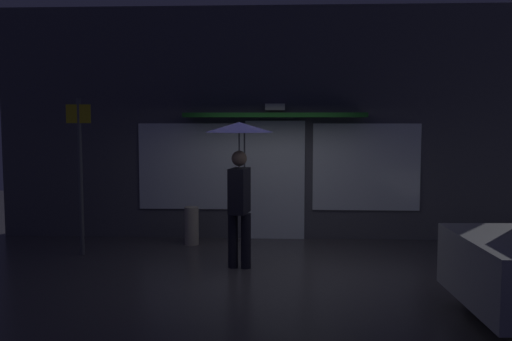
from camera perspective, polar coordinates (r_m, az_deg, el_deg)
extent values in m
plane|color=#423F44|center=(8.50, 1.68, -9.94)|extent=(18.00, 18.00, 0.00)
cube|color=#4C4C56|center=(10.56, 1.96, 4.77)|extent=(10.35, 0.30, 4.29)
cube|color=white|center=(10.45, 1.93, -0.98)|extent=(1.10, 0.04, 2.20)
cube|color=white|center=(10.56, -6.57, 0.42)|extent=(1.96, 0.04, 1.60)
cube|color=white|center=(10.53, 11.11, 0.34)|extent=(1.96, 0.04, 1.60)
cube|color=white|center=(10.31, 1.94, 6.45)|extent=(0.36, 0.16, 0.12)
cube|color=#144C19|center=(10.06, 1.92, 5.63)|extent=(3.20, 0.70, 0.08)
cylinder|color=black|center=(8.45, -1.03, -7.14)|extent=(0.15, 0.15, 0.83)
cylinder|color=black|center=(8.50, -2.35, -7.07)|extent=(0.15, 0.15, 0.83)
cube|color=black|center=(8.35, -1.71, -2.06)|extent=(0.32, 0.49, 0.67)
cube|color=silver|center=(8.34, -2.60, -2.07)|extent=(0.04, 0.14, 0.54)
cube|color=navy|center=(8.34, -2.60, -2.21)|extent=(0.03, 0.05, 0.43)
sphere|color=#9A7D66|center=(8.30, -1.71, 1.23)|extent=(0.23, 0.23, 0.23)
cylinder|color=slate|center=(8.30, -1.72, 1.53)|extent=(0.02, 0.02, 0.98)
cone|color=#14144C|center=(8.28, -1.72, 4.41)|extent=(1.01, 1.01, 0.15)
cylinder|color=black|center=(7.49, 22.80, -9.88)|extent=(0.65, 0.24, 0.64)
cylinder|color=#595B60|center=(9.58, -17.34, -0.67)|extent=(0.07, 0.07, 2.56)
cube|color=gold|center=(9.52, -17.55, 5.50)|extent=(0.40, 0.02, 0.30)
cylinder|color=#B2A899|center=(10.11, -6.53, -5.58)|extent=(0.25, 0.25, 0.68)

